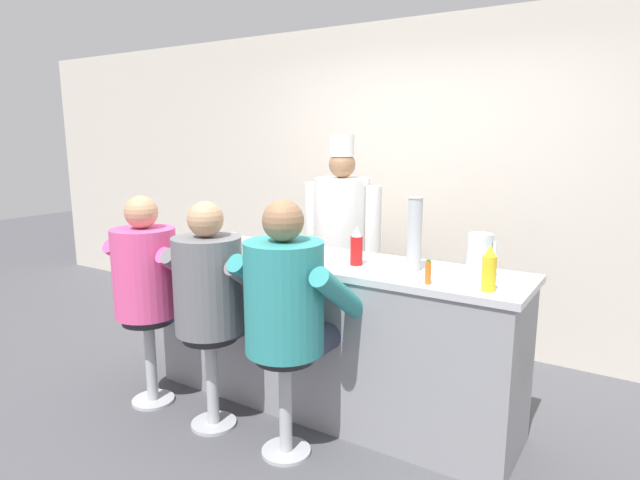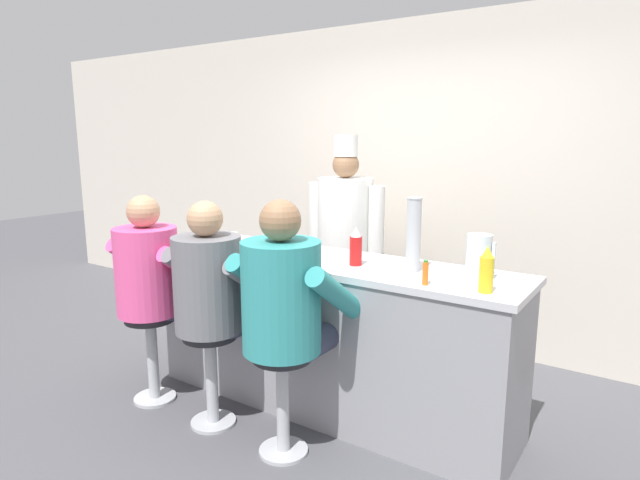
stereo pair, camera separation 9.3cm
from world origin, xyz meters
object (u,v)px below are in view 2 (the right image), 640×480
(mustard_bottle_yellow, at_px, (486,271))
(hot_sauce_bottle_orange, at_px, (425,273))
(cook_in_whites_near, at_px, (345,235))
(diner_seated_teal, at_px, (286,302))
(ketchup_bottle_red, at_px, (356,247))
(cereal_bowl, at_px, (215,236))
(diner_seated_pink, at_px, (152,276))
(breakfast_plate, at_px, (277,254))
(cup_stack_steel, at_px, (414,234))
(diner_seated_grey, at_px, (212,290))
(coffee_mug_white, at_px, (232,239))
(water_pitcher_clear, at_px, (479,256))

(mustard_bottle_yellow, relative_size, hot_sauce_bottle_orange, 1.80)
(cook_in_whites_near, bearing_deg, diner_seated_teal, -70.57)
(ketchup_bottle_red, distance_m, hot_sauce_bottle_orange, 0.54)
(cereal_bowl, height_order, cook_in_whites_near, cook_in_whites_near)
(diner_seated_teal, bearing_deg, diner_seated_pink, -179.87)
(ketchup_bottle_red, relative_size, hot_sauce_bottle_orange, 1.78)
(diner_seated_teal, bearing_deg, ketchup_bottle_red, 74.06)
(breakfast_plate, distance_m, cup_stack_steel, 0.90)
(diner_seated_grey, distance_m, cook_in_whites_near, 1.45)
(mustard_bottle_yellow, xyz_separation_m, breakfast_plate, (-1.35, 0.05, -0.09))
(diner_seated_grey, bearing_deg, ketchup_bottle_red, 35.82)
(diner_seated_grey, xyz_separation_m, cook_in_whites_near, (0.04, 1.45, 0.11))
(diner_seated_grey, bearing_deg, diner_seated_teal, 0.24)
(ketchup_bottle_red, height_order, diner_seated_pink, diner_seated_pink)
(hot_sauce_bottle_orange, distance_m, cereal_bowl, 1.80)
(coffee_mug_white, relative_size, diner_seated_pink, 0.09)
(diner_seated_grey, bearing_deg, mustard_bottle_yellow, 13.86)
(diner_seated_pink, relative_size, diner_seated_grey, 1.00)
(mustard_bottle_yellow, relative_size, diner_seated_pink, 0.17)
(diner_seated_pink, height_order, diner_seated_teal, diner_seated_teal)
(cereal_bowl, xyz_separation_m, diner_seated_grey, (0.57, -0.60, -0.17))
(diner_seated_pink, bearing_deg, diner_seated_teal, 0.13)
(hot_sauce_bottle_orange, bearing_deg, cereal_bowl, 171.27)
(breakfast_plate, bearing_deg, diner_seated_pink, -149.46)
(diner_seated_pink, bearing_deg, cereal_bowl, 91.59)
(breakfast_plate, bearing_deg, hot_sauce_bottle_orange, -4.96)
(coffee_mug_white, bearing_deg, hot_sauce_bottle_orange, -7.33)
(diner_seated_pink, distance_m, diner_seated_teal, 1.10)
(cup_stack_steel, bearing_deg, diner_seated_grey, -151.58)
(mustard_bottle_yellow, height_order, diner_seated_pink, diner_seated_pink)
(diner_seated_teal, bearing_deg, water_pitcher_clear, 37.03)
(cup_stack_steel, relative_size, diner_seated_pink, 0.30)
(cup_stack_steel, xyz_separation_m, diner_seated_pink, (-1.58, -0.56, -0.36))
(ketchup_bottle_red, bearing_deg, breakfast_plate, -171.42)
(breakfast_plate, relative_size, cook_in_whites_near, 0.16)
(mustard_bottle_yellow, height_order, water_pitcher_clear, water_pitcher_clear)
(cup_stack_steel, xyz_separation_m, diner_seated_teal, (-0.48, -0.56, -0.34))
(ketchup_bottle_red, height_order, diner_seated_teal, diner_seated_teal)
(water_pitcher_clear, distance_m, cook_in_whites_near, 1.58)
(cereal_bowl, relative_size, diner_seated_pink, 0.11)
(breakfast_plate, bearing_deg, diner_seated_teal, -46.93)
(breakfast_plate, bearing_deg, cup_stack_steel, 9.07)
(water_pitcher_clear, height_order, cereal_bowl, water_pitcher_clear)
(diner_seated_pink, xyz_separation_m, diner_seated_teal, (1.10, 0.00, 0.02))
(hot_sauce_bottle_orange, distance_m, breakfast_plate, 1.05)
(cereal_bowl, relative_size, cook_in_whites_near, 0.09)
(ketchup_bottle_red, relative_size, coffee_mug_white, 1.75)
(hot_sauce_bottle_orange, bearing_deg, cook_in_whites_near, 136.24)
(mustard_bottle_yellow, relative_size, breakfast_plate, 0.84)
(cook_in_whites_near, bearing_deg, ketchup_bottle_red, -55.44)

